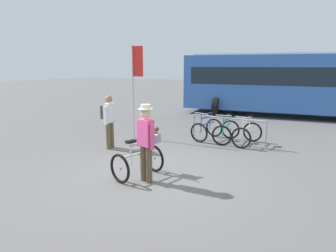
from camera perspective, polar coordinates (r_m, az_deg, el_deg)
The scene contains 10 objects.
ground_plane at distance 7.15m, azimuth -3.20°, elevation -9.42°, with size 80.00×80.00×0.00m, color #605E5B.
bike_rack_rail at distance 10.00m, azimuth 11.17°, elevation 0.27°, with size 2.51×0.14×0.88m.
racked_bike_blue at distance 10.51m, azimuth 7.33°, elevation -0.56°, with size 0.82×1.20×0.98m.
racked_bike_teal at distance 10.25m, azimuth 10.91°, elevation -0.98°, with size 0.71×1.12×0.97m.
racked_bike_white at distance 10.04m, azimuth 14.65°, elevation -1.42°, with size 0.76×1.15×0.97m.
featured_bicycle at distance 7.06m, azimuth -4.98°, elevation -5.56°, with size 0.91×1.25×1.09m.
person_with_featured_bike at distance 6.57m, azimuth -4.20°, elevation -2.66°, with size 0.52×0.32×1.72m.
pedestrian_with_backpack at distance 9.38m, azimuth -11.09°, elevation 1.41°, with size 0.36×0.53×1.64m.
bus_distant at distance 16.23m, azimuth 21.57°, elevation 7.89°, with size 10.23×4.20×3.08m.
banner_flag at distance 10.42m, azimuth -6.08°, elevation 9.70°, with size 0.45×0.05×3.20m.
Camera 1 is at (3.62, -5.61, 2.56)m, focal length 32.37 mm.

